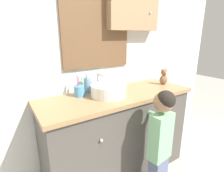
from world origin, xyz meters
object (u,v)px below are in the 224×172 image
object	(u,v)px
teddy_bear	(164,77)
toothbrush_holder	(79,91)
soap_dispenser	(87,85)
sink_basin	(108,90)
child_figure	(160,136)

from	to	relation	value
teddy_bear	toothbrush_holder	bearing A→B (deg)	171.78
soap_dispenser	sink_basin	bearing A→B (deg)	-57.37
sink_basin	toothbrush_holder	world-z (taller)	toothbrush_holder
sink_basin	soap_dispenser	size ratio (longest dim) A/B	2.01
toothbrush_holder	child_figure	distance (m)	0.76
toothbrush_holder	child_figure	world-z (taller)	toothbrush_holder
sink_basin	toothbrush_holder	bearing A→B (deg)	149.52
child_figure	teddy_bear	world-z (taller)	teddy_bear
soap_dispenser	teddy_bear	size ratio (longest dim) A/B	1.03
toothbrush_holder	soap_dispenser	xyz separation A→B (m)	(0.10, 0.05, 0.02)
teddy_bear	child_figure	bearing A→B (deg)	-138.74
toothbrush_holder	sink_basin	bearing A→B (deg)	-30.48
soap_dispenser	child_figure	size ratio (longest dim) A/B	0.19
soap_dispenser	teddy_bear	distance (m)	0.82
child_figure	teddy_bear	xyz separation A→B (m)	(0.47, 0.41, 0.34)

